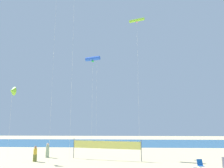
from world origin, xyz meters
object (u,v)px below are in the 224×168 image
object	(u,v)px
kite_lime_tube	(137,21)
kite_blue_tube	(93,59)
folding_beach_chair	(200,164)
volleyball_net	(106,146)
beachgoer_sage_shirt	(48,150)
kite_lime_delta	(12,91)
beachgoer_mustard_shirt	(35,153)
kite_blue_diamond	(97,60)

from	to	relation	value
kite_lime_tube	kite_blue_tube	bearing A→B (deg)	150.31
folding_beach_chair	kite_lime_tube	world-z (taller)	kite_lime_tube
folding_beach_chair	kite_lime_tube	bearing A→B (deg)	121.87
folding_beach_chair	kite_blue_tube	world-z (taller)	kite_blue_tube
folding_beach_chair	volleyball_net	distance (m)	10.76
beachgoer_sage_shirt	volleyball_net	distance (m)	7.76
kite_blue_tube	kite_lime_delta	world-z (taller)	kite_blue_tube
folding_beach_chair	kite_lime_delta	world-z (taller)	kite_lime_delta
beachgoer_mustard_shirt	folding_beach_chair	xyz separation A→B (m)	(17.41, -3.46, -0.46)
beachgoer_mustard_shirt	volleyball_net	distance (m)	8.23
beachgoer_sage_shirt	volleyball_net	bearing A→B (deg)	-156.37
kite_lime_tube	kite_lime_delta	size ratio (longest dim) A/B	2.07
kite_lime_delta	kite_blue_diamond	bearing A→B (deg)	36.12
folding_beach_chair	kite_lime_delta	bearing A→B (deg)	158.17
kite_lime_tube	kite_blue_tube	size ratio (longest dim) A/B	1.29
volleyball_net	folding_beach_chair	bearing A→B (deg)	-28.63
kite_lime_tube	kite_blue_diamond	world-z (taller)	kite_lime_tube
kite_lime_delta	kite_blue_tube	bearing A→B (deg)	28.15
folding_beach_chair	kite_lime_delta	xyz separation A→B (m)	(-21.26, 4.64, 7.84)
beachgoer_mustard_shirt	folding_beach_chair	size ratio (longest dim) A/B	1.95
folding_beach_chair	volleyball_net	bearing A→B (deg)	141.85
volleyball_net	kite_lime_delta	bearing A→B (deg)	-177.66
beachgoer_sage_shirt	folding_beach_chair	size ratio (longest dim) A/B	2.02
beachgoer_sage_shirt	kite_blue_tube	bearing A→B (deg)	-114.45
folding_beach_chair	kite_lime_tube	xyz separation A→B (m)	(-5.30, 6.01, 17.66)
beachgoer_mustard_shirt	kite_lime_tube	world-z (taller)	kite_lime_tube
kite_blue_tube	kite_blue_diamond	xyz separation A→B (m)	(0.42, 2.15, 0.39)
beachgoer_sage_shirt	kite_lime_tube	world-z (taller)	kite_lime_tube
kite_lime_delta	kite_blue_diamond	distance (m)	13.64
kite_blue_tube	beachgoer_sage_shirt	bearing A→B (deg)	-148.44
kite_blue_tube	kite_lime_tube	bearing A→B (deg)	-29.69
beachgoer_mustard_shirt	kite_blue_diamond	world-z (taller)	kite_blue_diamond
kite_lime_delta	kite_blue_diamond	world-z (taller)	kite_blue_diamond
beachgoer_mustard_shirt	kite_lime_delta	xyz separation A→B (m)	(-3.85, 1.18, 7.38)
kite_lime_tube	folding_beach_chair	bearing A→B (deg)	-48.61
beachgoer_mustard_shirt	kite_lime_delta	distance (m)	8.41
kite_lime_tube	kite_blue_tube	xyz separation A→B (m)	(-6.49, 3.70, -4.24)
volleyball_net	kite_lime_tube	bearing A→B (deg)	12.20
beachgoer_mustard_shirt	beachgoer_sage_shirt	bearing A→B (deg)	150.74
beachgoer_mustard_shirt	kite_blue_diamond	bearing A→B (deg)	122.90
beachgoer_sage_shirt	kite_blue_tube	world-z (taller)	kite_blue_tube
kite_blue_tube	kite_lime_delta	size ratio (longest dim) A/B	1.60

